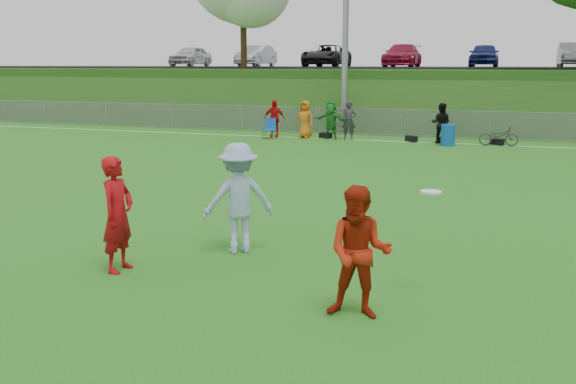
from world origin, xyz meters
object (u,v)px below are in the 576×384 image
at_px(player_red_center, 360,253).
at_px(recycling_bin, 448,135).
at_px(player_blue, 238,198).
at_px(frisbee, 431,192).
at_px(bicycle, 499,136).
at_px(player_red_left, 118,214).

relative_size(player_red_center, recycling_bin, 2.06).
height_order(player_blue, frisbee, player_blue).
bearing_deg(bicycle, player_red_center, 172.36).
relative_size(frisbee, recycling_bin, 0.35).
distance_m(player_red_center, player_blue, 3.54).
relative_size(frisbee, bicycle, 0.20).
bearing_deg(frisbee, bicycle, 87.79).
bearing_deg(frisbee, recycling_bin, 94.04).
bearing_deg(player_blue, player_red_left, 12.34).
height_order(player_red_center, frisbee, player_red_center).
distance_m(recycling_bin, bicycle, 2.10).
distance_m(player_blue, frisbee, 3.70).
bearing_deg(player_blue, player_red_center, 104.22).
relative_size(player_red_center, bicycle, 1.15).
height_order(player_red_center, bicycle, player_red_center).
distance_m(player_blue, recycling_bin, 16.88).
bearing_deg(player_red_left, player_blue, -41.87).
bearing_deg(player_red_center, player_blue, 135.44).
xyz_separation_m(player_red_center, bicycle, (1.49, 19.70, -0.49)).
relative_size(player_red_left, player_blue, 0.96).
distance_m(player_red_left, player_blue, 2.16).
relative_size(player_red_left, player_red_center, 1.06).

